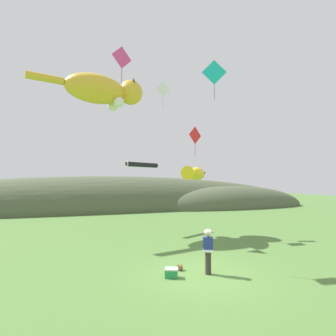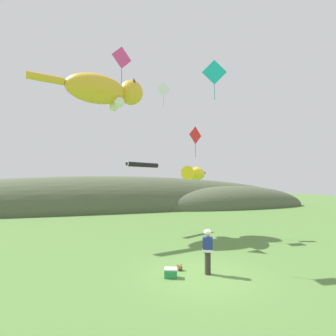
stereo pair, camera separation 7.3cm
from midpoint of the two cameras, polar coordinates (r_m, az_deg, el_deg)
ground_plane at (r=11.36m, az=7.34°, el=-22.09°), size 120.00×120.00×0.00m
distant_hill_ridge at (r=36.06m, az=-7.94°, el=-8.87°), size 62.35×12.09×8.87m
festival_attendant at (r=11.20m, az=8.52°, el=-17.27°), size 0.49×0.43×1.77m
kite_spool at (r=11.76m, az=2.41°, el=-20.79°), size 0.15×0.25×0.25m
picnic_cooler at (r=10.95m, az=0.52°, el=-21.86°), size 0.58×0.50×0.36m
kite_giant_cat at (r=21.50m, az=-13.94°, el=16.07°), size 8.40×3.23×2.58m
kite_fish_windsock at (r=16.81m, az=5.80°, el=-1.18°), size 2.72×2.85×0.95m
kite_tube_streamer at (r=20.25m, az=-5.82°, el=0.71°), size 2.90×1.62×0.44m
kite_diamond_teal at (r=16.64m, az=9.89°, el=19.79°), size 1.39×0.56×2.38m
kite_diamond_white at (r=21.35m, az=-1.19°, el=16.71°), size 1.13×0.11×2.04m
kite_diamond_red at (r=18.38m, az=5.80°, el=7.06°), size 1.15×0.48×2.14m
kite_diamond_pink at (r=15.00m, az=-10.18°, el=22.54°), size 1.11×0.44×2.09m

